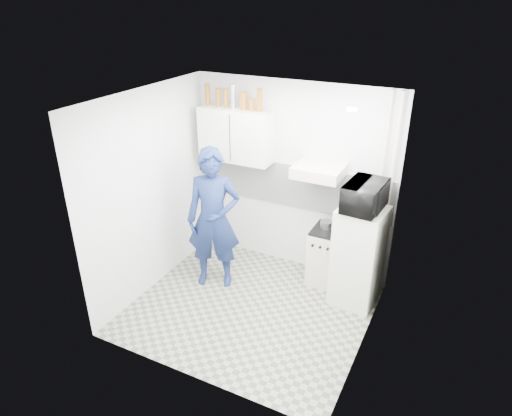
% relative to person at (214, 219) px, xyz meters
% --- Properties ---
extents(floor, '(2.80, 2.80, 0.00)m').
position_rel_person_xyz_m(floor, '(0.69, -0.32, -0.95)').
color(floor, gray).
rests_on(floor, ground).
extents(ceiling, '(2.80, 2.80, 0.00)m').
position_rel_person_xyz_m(ceiling, '(0.69, -0.32, 1.65)').
color(ceiling, white).
rests_on(ceiling, wall_back).
extents(wall_back, '(2.80, 0.00, 2.80)m').
position_rel_person_xyz_m(wall_back, '(0.69, 0.93, 0.35)').
color(wall_back, silver).
rests_on(wall_back, floor).
extents(wall_left, '(0.00, 2.60, 2.60)m').
position_rel_person_xyz_m(wall_left, '(-0.71, -0.32, 0.35)').
color(wall_left, silver).
rests_on(wall_left, floor).
extents(wall_right, '(0.00, 2.60, 2.60)m').
position_rel_person_xyz_m(wall_right, '(2.09, -0.32, 0.35)').
color(wall_right, silver).
rests_on(wall_right, floor).
extents(person, '(0.81, 0.68, 1.89)m').
position_rel_person_xyz_m(person, '(0.00, 0.00, 0.00)').
color(person, '#15224E').
rests_on(person, floor).
extents(stove, '(0.48, 0.48, 0.76)m').
position_rel_person_xyz_m(stove, '(1.35, 0.68, -0.56)').
color(stove, beige).
rests_on(stove, floor).
extents(fridge, '(0.58, 0.58, 1.29)m').
position_rel_person_xyz_m(fridge, '(1.79, 0.44, -0.30)').
color(fridge, silver).
rests_on(fridge, floor).
extents(stove_top, '(0.46, 0.46, 0.03)m').
position_rel_person_xyz_m(stove_top, '(1.35, 0.68, -0.17)').
color(stove_top, black).
rests_on(stove_top, stove).
extents(saucepan, '(0.15, 0.15, 0.09)m').
position_rel_person_xyz_m(saucepan, '(1.27, 0.72, -0.11)').
color(saucepan, silver).
rests_on(saucepan, stove_top).
extents(microwave, '(0.62, 0.45, 0.33)m').
position_rel_person_xyz_m(microwave, '(1.79, 0.44, 0.51)').
color(microwave, black).
rests_on(microwave, fridge).
extents(bottle_a, '(0.07, 0.07, 0.29)m').
position_rel_person_xyz_m(bottle_a, '(-0.49, 0.76, 1.40)').
color(bottle_a, brown).
rests_on(bottle_a, upper_cabinet).
extents(bottle_b, '(0.06, 0.06, 0.24)m').
position_rel_person_xyz_m(bottle_b, '(-0.33, 0.76, 1.37)').
color(bottle_b, brown).
rests_on(bottle_b, upper_cabinet).
extents(bottle_c, '(0.06, 0.06, 0.25)m').
position_rel_person_xyz_m(bottle_c, '(-0.21, 0.76, 1.38)').
color(bottle_c, brown).
rests_on(bottle_c, upper_cabinet).
extents(bottle_d, '(0.07, 0.07, 0.31)m').
position_rel_person_xyz_m(bottle_d, '(-0.10, 0.76, 1.41)').
color(bottle_d, silver).
rests_on(bottle_d, upper_cabinet).
extents(canister_a, '(0.09, 0.09, 0.23)m').
position_rel_person_xyz_m(canister_a, '(0.05, 0.76, 1.37)').
color(canister_a, brown).
rests_on(canister_a, upper_cabinet).
extents(canister_b, '(0.08, 0.08, 0.16)m').
position_rel_person_xyz_m(canister_b, '(0.17, 0.76, 1.34)').
color(canister_b, brown).
rests_on(canister_b, upper_cabinet).
extents(bottle_e, '(0.07, 0.07, 0.29)m').
position_rel_person_xyz_m(bottle_e, '(0.28, 0.76, 1.40)').
color(bottle_e, brown).
rests_on(bottle_e, upper_cabinet).
extents(upper_cabinet, '(1.00, 0.35, 0.70)m').
position_rel_person_xyz_m(upper_cabinet, '(-0.06, 0.76, 0.90)').
color(upper_cabinet, silver).
rests_on(upper_cabinet, wall_back).
extents(range_hood, '(0.60, 0.50, 0.14)m').
position_rel_person_xyz_m(range_hood, '(1.14, 0.68, 0.62)').
color(range_hood, beige).
rests_on(range_hood, wall_back).
extents(backsplash, '(2.74, 0.03, 0.60)m').
position_rel_person_xyz_m(backsplash, '(0.69, 0.92, 0.25)').
color(backsplash, white).
rests_on(backsplash, wall_back).
extents(pipe_a, '(0.05, 0.05, 2.60)m').
position_rel_person_xyz_m(pipe_a, '(1.99, 0.85, 0.35)').
color(pipe_a, beige).
rests_on(pipe_a, floor).
extents(pipe_b, '(0.04, 0.04, 2.60)m').
position_rel_person_xyz_m(pipe_b, '(1.87, 0.85, 0.35)').
color(pipe_b, beige).
rests_on(pipe_b, floor).
extents(ceiling_spot_fixture, '(0.10, 0.10, 0.02)m').
position_rel_person_xyz_m(ceiling_spot_fixture, '(1.69, -0.12, 1.62)').
color(ceiling_spot_fixture, white).
rests_on(ceiling_spot_fixture, ceiling).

